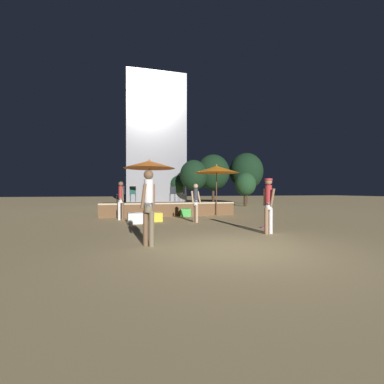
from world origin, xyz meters
name	(u,v)px	position (x,y,z in m)	size (l,w,h in m)	color
ground_plane	(236,249)	(0.00, 0.00, 0.00)	(120.00, 120.00, 0.00)	tan
wooden_deck	(166,208)	(-0.19, 9.51, 0.33)	(7.35, 2.86, 0.73)	brown
patio_umbrella_0	(217,169)	(2.39, 7.95, 2.56)	(2.50, 2.50, 2.84)	brown
patio_umbrella_1	(149,165)	(-1.30, 8.14, 2.76)	(2.70, 2.70, 3.04)	brown
cube_seat_0	(155,217)	(-1.25, 5.99, 0.20)	(0.64, 0.64, 0.39)	yellow
cube_seat_1	(186,212)	(0.63, 7.90, 0.20)	(0.67, 0.67, 0.41)	#4CC651
cube_seat_2	(135,218)	(-2.13, 5.48, 0.22)	(0.66, 0.66, 0.44)	white
person_0	(196,202)	(0.42, 5.15, 0.90)	(0.50, 0.29, 1.67)	tan
person_1	(149,203)	(-1.96, 0.84, 1.05)	(0.41, 0.41, 1.88)	#72664C
person_2	(121,199)	(-2.73, 6.93, 1.00)	(0.30, 0.47, 1.80)	white
person_3	(268,202)	(1.88, 1.73, 1.00)	(0.30, 0.50, 1.76)	white
bistro_chair_0	(133,192)	(-2.11, 9.88, 1.27)	(0.40, 0.40, 0.90)	#1E4C47
bistro_chair_1	(122,193)	(-2.72, 8.72, 1.27)	(0.42, 0.41, 0.90)	#47474C
bistro_chair_2	(173,192)	(0.27, 9.97, 1.27)	(0.44, 0.44, 0.90)	#2D3338
bistro_chair_3	(183,192)	(0.72, 9.06, 1.27)	(0.41, 0.41, 0.90)	#2D3338
frisbee_disc	(264,227)	(2.42, 2.94, 0.02)	(0.25, 0.25, 0.03)	#E54C99
background_tree_0	(213,172)	(6.26, 19.64, 3.27)	(3.37, 3.37, 5.13)	#3D2B1C
background_tree_1	(178,185)	(2.96, 21.86, 2.03)	(1.85, 1.85, 3.07)	#3D2B1C
background_tree_2	(246,171)	(9.97, 19.56, 3.45)	(3.55, 3.55, 5.41)	#3D2B1C
background_tree_3	(194,175)	(4.07, 19.22, 2.92)	(2.76, 2.76, 4.45)	#3D2B1C
background_tree_4	(245,184)	(7.70, 15.18, 1.95)	(1.87, 1.87, 3.00)	#3D2B1C
distant_building	(155,141)	(0.71, 24.03, 7.06)	(6.37, 4.99, 14.11)	gray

